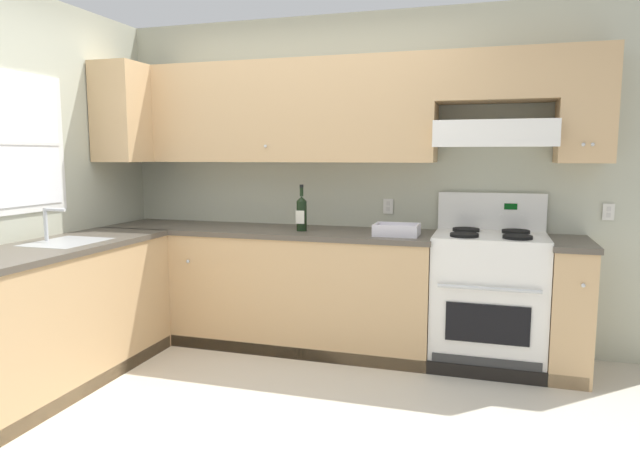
# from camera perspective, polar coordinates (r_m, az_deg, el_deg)

# --- Properties ---
(ground_plane) EXTENTS (7.04, 7.04, 0.00)m
(ground_plane) POSITION_cam_1_polar(r_m,az_deg,el_deg) (3.42, -9.36, -18.13)
(ground_plane) COLOR beige
(wall_back) EXTENTS (4.68, 0.57, 2.55)m
(wall_back) POSITION_cam_1_polar(r_m,az_deg,el_deg) (4.40, 3.73, 7.51)
(wall_back) COLOR #B7BAA3
(wall_back) RESTS_ON ground_plane
(wall_left) EXTENTS (0.47, 4.00, 2.55)m
(wall_left) POSITION_cam_1_polar(r_m,az_deg,el_deg) (4.22, -28.18, 4.81)
(wall_left) COLOR #B7BAA3
(wall_left) RESTS_ON ground_plane
(counter_back_run) EXTENTS (3.60, 0.65, 0.91)m
(counter_back_run) POSITION_cam_1_polar(r_m,az_deg,el_deg) (4.38, -2.87, -6.07)
(counter_back_run) COLOR tan
(counter_back_run) RESTS_ON ground_plane
(counter_left_run) EXTENTS (0.63, 1.91, 1.13)m
(counter_left_run) POSITION_cam_1_polar(r_m,az_deg,el_deg) (3.95, -26.11, -8.20)
(counter_left_run) COLOR tan
(counter_left_run) RESTS_ON ground_plane
(stove) EXTENTS (0.76, 0.62, 1.20)m
(stove) POSITION_cam_1_polar(r_m,az_deg,el_deg) (4.14, 16.66, -6.78)
(stove) COLOR white
(stove) RESTS_ON ground_plane
(wine_bottle) EXTENTS (0.08, 0.08, 0.35)m
(wine_bottle) POSITION_cam_1_polar(r_m,az_deg,el_deg) (4.20, -1.87, 1.63)
(wine_bottle) COLOR black
(wine_bottle) RESTS_ON counter_back_run
(bowl) EXTENTS (0.31, 0.23, 0.08)m
(bowl) POSITION_cam_1_polar(r_m,az_deg,el_deg) (4.00, 7.77, -0.30)
(bowl) COLOR silver
(bowl) RESTS_ON counter_back_run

